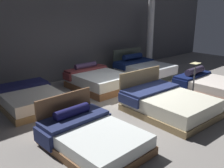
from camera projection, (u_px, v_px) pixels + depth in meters
ground_plane at (131, 101)px, 7.14m from camera, size 18.00×18.00×0.02m
showroom_back_wall at (67, 32)px, 8.93m from camera, size 18.00×0.06×3.50m
bed_0 at (91, 136)px, 4.70m from camera, size 1.54×1.98×0.87m
bed_1 at (168, 104)px, 6.22m from camera, size 1.75×2.16×0.96m
bed_2 at (210, 85)px, 7.81m from camera, size 1.61×1.97×0.72m
bed_3 at (29, 98)px, 6.66m from camera, size 1.60×1.98×0.53m
bed_4 at (98, 81)px, 8.17m from camera, size 1.64×1.95×0.76m
bed_5 at (143, 69)px, 9.70m from camera, size 1.75×2.08×0.99m
price_sign at (193, 87)px, 6.89m from camera, size 0.28×0.24×1.15m
support_pillar at (151, 28)px, 10.89m from camera, size 0.28×0.28×3.50m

